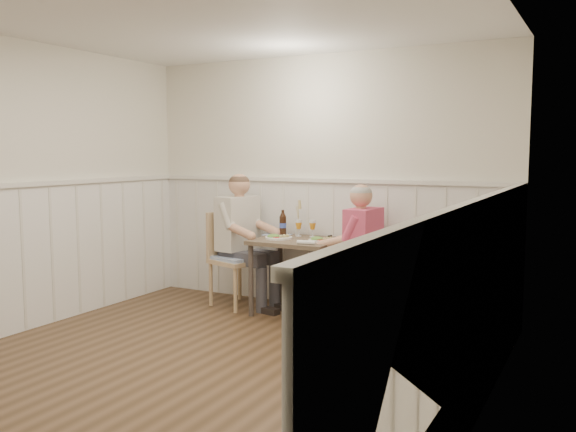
% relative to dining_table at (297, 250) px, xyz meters
% --- Properties ---
extents(ground_plane, '(4.50, 4.50, 0.00)m').
position_rel_dining_table_xyz_m(ground_plane, '(0.07, -1.84, -0.64)').
color(ground_plane, '#44301C').
extents(room_shell, '(4.04, 4.54, 2.60)m').
position_rel_dining_table_xyz_m(room_shell, '(0.07, -1.84, 0.88)').
color(room_shell, silver).
rests_on(room_shell, ground).
extents(wainscot, '(4.00, 4.49, 1.34)m').
position_rel_dining_table_xyz_m(wainscot, '(0.07, -1.15, 0.05)').
color(wainscot, silver).
rests_on(wainscot, ground).
extents(dining_table, '(0.82, 0.70, 0.75)m').
position_rel_dining_table_xyz_m(dining_table, '(0.00, 0.00, 0.00)').
color(dining_table, '#4A392C').
rests_on(dining_table, ground).
extents(chair_right, '(0.47, 0.47, 0.81)m').
position_rel_dining_table_xyz_m(chair_right, '(0.78, 0.07, -0.20)').
color(chair_right, tan).
rests_on(chair_right, ground).
extents(chair_left, '(0.58, 0.58, 0.98)m').
position_rel_dining_table_xyz_m(chair_left, '(-0.75, 0.00, -0.11)').
color(chair_left, tan).
rests_on(chair_left, ground).
extents(man_in_pink, '(0.63, 0.44, 1.33)m').
position_rel_dining_table_xyz_m(man_in_pink, '(0.65, 0.01, -0.08)').
color(man_in_pink, '#3F3F47').
rests_on(man_in_pink, ground).
extents(diner_cream, '(0.71, 0.50, 1.41)m').
position_rel_dining_table_xyz_m(diner_cream, '(-0.69, 0.04, -0.05)').
color(diner_cream, '#3F3F47').
rests_on(diner_cream, ground).
extents(plate_man, '(0.27, 0.27, 0.07)m').
position_rel_dining_table_xyz_m(plate_man, '(0.27, -0.02, 0.13)').
color(plate_man, white).
rests_on(plate_man, dining_table).
extents(plate_diner, '(0.27, 0.27, 0.07)m').
position_rel_dining_table_xyz_m(plate_diner, '(-0.20, -0.06, 0.13)').
color(plate_diner, white).
rests_on(plate_diner, dining_table).
extents(beer_glass_a, '(0.07, 0.07, 0.17)m').
position_rel_dining_table_xyz_m(beer_glass_a, '(0.06, 0.22, 0.23)').
color(beer_glass_a, silver).
rests_on(beer_glass_a, dining_table).
extents(beer_glass_b, '(0.07, 0.07, 0.17)m').
position_rel_dining_table_xyz_m(beer_glass_b, '(-0.09, 0.20, 0.22)').
color(beer_glass_b, silver).
rests_on(beer_glass_b, dining_table).
extents(beer_bottle, '(0.07, 0.07, 0.26)m').
position_rel_dining_table_xyz_m(beer_bottle, '(-0.28, 0.21, 0.23)').
color(beer_bottle, black).
rests_on(beer_bottle, dining_table).
extents(rolled_napkin, '(0.18, 0.07, 0.04)m').
position_rel_dining_table_xyz_m(rolled_napkin, '(0.23, -0.27, 0.13)').
color(rolled_napkin, white).
rests_on(rolled_napkin, dining_table).
extents(grass_vase, '(0.04, 0.04, 0.39)m').
position_rel_dining_table_xyz_m(grass_vase, '(-0.13, 0.25, 0.28)').
color(grass_vase, silver).
rests_on(grass_vase, dining_table).
extents(gingham_mat, '(0.27, 0.22, 0.01)m').
position_rel_dining_table_xyz_m(gingham_mat, '(-0.33, 0.18, 0.11)').
color(gingham_mat, '#476DB0').
rests_on(gingham_mat, dining_table).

